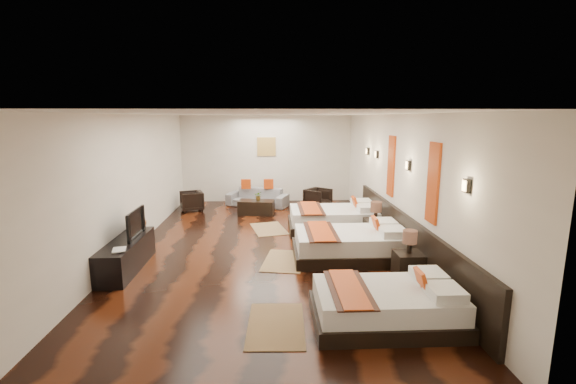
{
  "coord_description": "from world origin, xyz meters",
  "views": [
    {
      "loc": [
        0.14,
        -7.91,
        2.73
      ],
      "look_at": [
        0.51,
        0.56,
        1.1
      ],
      "focal_mm": 24.23,
      "sensor_mm": 36.0,
      "label": 1
    }
  ],
  "objects_px": {
    "figurine": "(138,221)",
    "sofa": "(258,197)",
    "nightstand_b": "(375,228)",
    "tv_console": "(127,255)",
    "nightstand_a": "(408,263)",
    "book": "(112,251)",
    "armchair_right": "(318,198)",
    "coffee_table": "(256,207)",
    "bed_mid": "(351,244)",
    "bed_far": "(335,219)",
    "bed_near": "(388,305)",
    "tv": "(131,224)",
    "armchair_left": "(192,201)",
    "table_plant": "(259,196)"
  },
  "relations": [
    {
      "from": "nightstand_a",
      "to": "tv_console",
      "type": "xyz_separation_m",
      "value": [
        -4.94,
        0.73,
        -0.04
      ]
    },
    {
      "from": "bed_near",
      "to": "nightstand_b",
      "type": "distance_m",
      "value": 3.53
    },
    {
      "from": "bed_far",
      "to": "book",
      "type": "height_order",
      "value": "bed_far"
    },
    {
      "from": "tv_console",
      "to": "armchair_left",
      "type": "xyz_separation_m",
      "value": [
        0.28,
        4.53,
        0.02
      ]
    },
    {
      "from": "tv_console",
      "to": "armchair_right",
      "type": "bearing_deg",
      "value": 48.95
    },
    {
      "from": "bed_mid",
      "to": "bed_far",
      "type": "bearing_deg",
      "value": 90.0
    },
    {
      "from": "tv",
      "to": "armchair_right",
      "type": "relative_size",
      "value": 1.32
    },
    {
      "from": "armchair_right",
      "to": "bed_mid",
      "type": "bearing_deg",
      "value": -137.14
    },
    {
      "from": "tv",
      "to": "bed_mid",
      "type": "bearing_deg",
      "value": -87.62
    },
    {
      "from": "figurine",
      "to": "sofa",
      "type": "height_order",
      "value": "figurine"
    },
    {
      "from": "bed_far",
      "to": "tv",
      "type": "relative_size",
      "value": 2.46
    },
    {
      "from": "tv",
      "to": "table_plant",
      "type": "height_order",
      "value": "tv"
    },
    {
      "from": "armchair_right",
      "to": "armchair_left",
      "type": "bearing_deg",
      "value": 133.22
    },
    {
      "from": "coffee_table",
      "to": "armchair_right",
      "type": "bearing_deg",
      "value": 19.24
    },
    {
      "from": "bed_near",
      "to": "coffee_table",
      "type": "relative_size",
      "value": 1.95
    },
    {
      "from": "bed_mid",
      "to": "nightstand_b",
      "type": "height_order",
      "value": "nightstand_b"
    },
    {
      "from": "sofa",
      "to": "coffee_table",
      "type": "distance_m",
      "value": 1.05
    },
    {
      "from": "tv_console",
      "to": "book",
      "type": "relative_size",
      "value": 6.34
    },
    {
      "from": "bed_far",
      "to": "nightstand_b",
      "type": "height_order",
      "value": "nightstand_b"
    },
    {
      "from": "tv_console",
      "to": "sofa",
      "type": "distance_m",
      "value": 5.53
    },
    {
      "from": "tv_console",
      "to": "sofa",
      "type": "xyz_separation_m",
      "value": [
        2.21,
        5.07,
        -0.0
      ]
    },
    {
      "from": "nightstand_a",
      "to": "figurine",
      "type": "bearing_deg",
      "value": 163.49
    },
    {
      "from": "sofa",
      "to": "coffee_table",
      "type": "relative_size",
      "value": 1.88
    },
    {
      "from": "tv_console",
      "to": "tv",
      "type": "bearing_deg",
      "value": 76.08
    },
    {
      "from": "tv_console",
      "to": "tv",
      "type": "distance_m",
      "value": 0.57
    },
    {
      "from": "tv",
      "to": "book",
      "type": "distance_m",
      "value": 0.83
    },
    {
      "from": "nightstand_a",
      "to": "figurine",
      "type": "distance_m",
      "value": 5.17
    },
    {
      "from": "bed_near",
      "to": "figurine",
      "type": "relative_size",
      "value": 6.15
    },
    {
      "from": "bed_mid",
      "to": "nightstand_a",
      "type": "distance_m",
      "value": 1.35
    },
    {
      "from": "book",
      "to": "coffee_table",
      "type": "height_order",
      "value": "book"
    },
    {
      "from": "bed_far",
      "to": "nightstand_a",
      "type": "bearing_deg",
      "value": -76.26
    },
    {
      "from": "bed_mid",
      "to": "figurine",
      "type": "height_order",
      "value": "figurine"
    },
    {
      "from": "bed_mid",
      "to": "bed_far",
      "type": "xyz_separation_m",
      "value": [
        0.0,
        1.94,
        0.0
      ]
    },
    {
      "from": "sofa",
      "to": "nightstand_a",
      "type": "bearing_deg",
      "value": -43.95
    },
    {
      "from": "figurine",
      "to": "sofa",
      "type": "bearing_deg",
      "value": 62.95
    },
    {
      "from": "bed_near",
      "to": "bed_far",
      "type": "relative_size",
      "value": 0.89
    },
    {
      "from": "bed_mid",
      "to": "bed_near",
      "type": "bearing_deg",
      "value": -90.07
    },
    {
      "from": "bed_far",
      "to": "book",
      "type": "relative_size",
      "value": 7.72
    },
    {
      "from": "armchair_right",
      "to": "coffee_table",
      "type": "xyz_separation_m",
      "value": [
        -1.85,
        -0.65,
        -0.11
      ]
    },
    {
      "from": "tv",
      "to": "bed_far",
      "type": "bearing_deg",
      "value": -63.09
    },
    {
      "from": "nightstand_b",
      "to": "tv_console",
      "type": "height_order",
      "value": "nightstand_b"
    },
    {
      "from": "bed_near",
      "to": "tv_console",
      "type": "bearing_deg",
      "value": 153.79
    },
    {
      "from": "tv_console",
      "to": "sofa",
      "type": "bearing_deg",
      "value": 66.42
    },
    {
      "from": "bed_mid",
      "to": "figurine",
      "type": "relative_size",
      "value": 6.87
    },
    {
      "from": "bed_near",
      "to": "nightstand_a",
      "type": "height_order",
      "value": "nightstand_a"
    },
    {
      "from": "bed_mid",
      "to": "book",
      "type": "xyz_separation_m",
      "value": [
        -4.2,
        -0.98,
        0.28
      ]
    },
    {
      "from": "bed_mid",
      "to": "coffee_table",
      "type": "height_order",
      "value": "bed_mid"
    },
    {
      "from": "bed_near",
      "to": "tv",
      "type": "bearing_deg",
      "value": 151.33
    },
    {
      "from": "bed_near",
      "to": "nightstand_b",
      "type": "xyz_separation_m",
      "value": [
        0.75,
        3.45,
        0.06
      ]
    },
    {
      "from": "bed_far",
      "to": "coffee_table",
      "type": "height_order",
      "value": "bed_far"
    }
  ]
}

